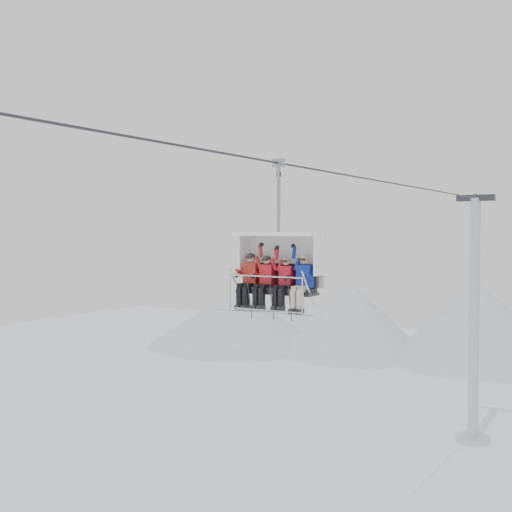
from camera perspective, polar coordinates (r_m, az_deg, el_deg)
The scene contains 7 objects.
lift_tower_right at distance 37.08m, azimuth 18.80°, elevation -6.78°, with size 2.00×1.80×13.48m.
haul_cable at distance 16.24m, azimuth 0.00°, elevation 8.62°, with size 0.06×0.06×50.00m, color #303035.
chairlift_carrier at distance 17.21m, azimuth 2.22°, elevation -0.49°, with size 2.39×1.17×3.98m.
skier_far_left at distance 17.41m, azimuth -0.60°, elevation -2.00°, with size 0.41×1.69×1.63m.
skier_center_left at distance 17.13m, azimuth 0.81°, elevation -2.15°, with size 0.38×1.69×1.54m.
skier_center_right at distance 16.82m, azimuth 2.55°, elevation -2.28°, with size 0.37×1.69×1.50m.
skier_far_right at distance 16.56m, azimuth 4.19°, elevation -2.25°, with size 0.40×1.69×1.60m.
Camera 1 is at (8.70, -13.59, 11.48)m, focal length 45.00 mm.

